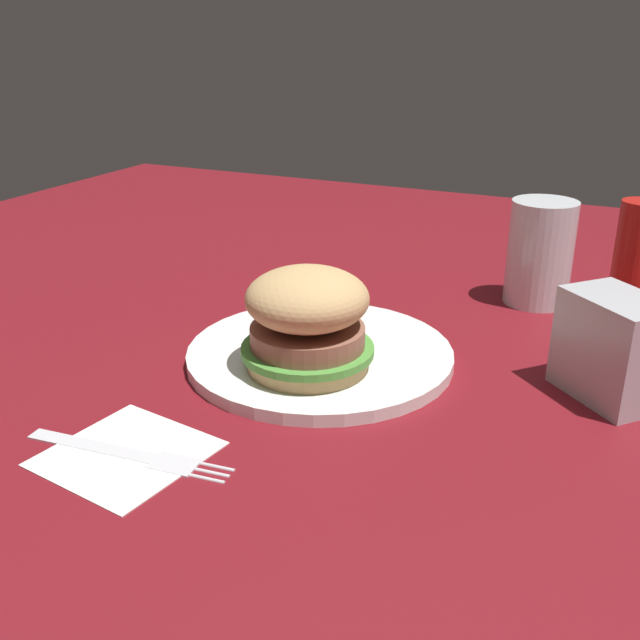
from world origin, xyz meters
name	(u,v)px	position (x,y,z in m)	size (l,w,h in m)	color
ground_plane	(303,363)	(0.00, 0.00, 0.00)	(1.60, 1.60, 0.00)	maroon
plate	(320,354)	(0.01, -0.01, 0.01)	(0.26, 0.26, 0.01)	white
sandwich	(307,320)	(-0.03, -0.02, 0.06)	(0.12, 0.12, 0.09)	tan
fries_pile	(307,319)	(0.07, 0.03, 0.02)	(0.10, 0.09, 0.01)	#E5B251
napkin	(127,453)	(-0.20, 0.05, 0.00)	(0.11, 0.11, 0.00)	white
fork	(128,451)	(-0.20, 0.05, 0.00)	(0.03, 0.17, 0.00)	silver
drink_glass	(539,257)	(0.26, -0.17, 0.05)	(0.07, 0.07, 0.12)	silver
napkin_dispenser	(614,348)	(0.05, -0.27, 0.05)	(0.09, 0.06, 0.09)	#B7BABF
ketchup_bottle	(634,264)	(0.24, -0.27, 0.07)	(0.04, 0.04, 0.13)	#B21914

